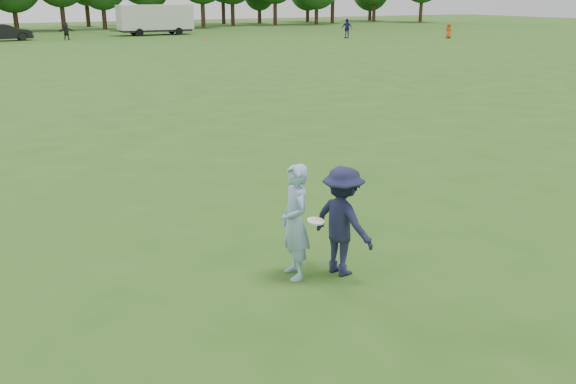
% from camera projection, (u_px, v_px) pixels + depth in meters
% --- Properties ---
extents(ground, '(200.00, 200.00, 0.00)m').
position_uv_depth(ground, '(364.00, 284.00, 9.41)').
color(ground, '#295016').
rests_on(ground, ground).
extents(thrower, '(0.54, 0.73, 1.84)m').
position_uv_depth(thrower, '(295.00, 222.00, 9.41)').
color(thrower, '#82A9C9').
rests_on(thrower, ground).
extents(defender, '(0.92, 1.27, 1.77)m').
position_uv_depth(defender, '(343.00, 221.00, 9.54)').
color(defender, '#1A1C3A').
rests_on(defender, ground).
extents(player_far_b, '(0.97, 1.23, 1.95)m').
position_uv_depth(player_far_b, '(347.00, 28.00, 62.12)').
color(player_far_b, navy).
rests_on(player_far_b, ground).
extents(player_far_c, '(0.82, 0.60, 1.54)m').
position_uv_depth(player_far_c, '(449.00, 31.00, 61.94)').
color(player_far_c, '#C24F16').
rests_on(player_far_c, ground).
extents(player_far_d, '(1.62, 0.79, 1.68)m').
position_uv_depth(player_far_d, '(66.00, 31.00, 59.69)').
color(player_far_d, black).
rests_on(player_far_d, ground).
extents(car_f, '(4.96, 2.24, 1.58)m').
position_uv_depth(car_f, '(5.00, 32.00, 58.48)').
color(car_f, black).
rests_on(car_f, ground).
extents(field_cone, '(0.28, 0.28, 0.30)m').
position_uv_depth(field_cone, '(206.00, 40.00, 58.04)').
color(field_cone, '#ED3D0C').
rests_on(field_cone, ground).
extents(disc_in_play, '(0.31, 0.31, 0.07)m').
position_uv_depth(disc_in_play, '(316.00, 221.00, 9.27)').
color(disc_in_play, white).
rests_on(disc_in_play, ground).
extents(cargo_trailer, '(9.00, 2.75, 3.20)m').
position_uv_depth(cargo_trailer, '(155.00, 18.00, 66.75)').
color(cargo_trailer, silver).
rests_on(cargo_trailer, ground).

